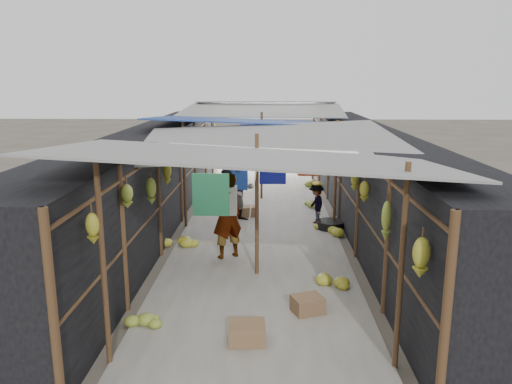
# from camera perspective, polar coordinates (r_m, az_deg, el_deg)

# --- Properties ---
(ground) EXTENTS (80.00, 80.00, 0.00)m
(ground) POSITION_cam_1_polar(r_m,az_deg,el_deg) (6.66, -0.54, -19.13)
(ground) COLOR #6B6356
(ground) RESTS_ON ground
(aisle_slab) EXTENTS (3.60, 16.00, 0.02)m
(aisle_slab) POSITION_cam_1_polar(r_m,az_deg,el_deg) (12.65, 0.47, -3.36)
(aisle_slab) COLOR #9E998E
(aisle_slab) RESTS_ON ground
(stall_left) EXTENTS (1.40, 15.00, 2.30)m
(stall_left) POSITION_cam_1_polar(r_m,az_deg,el_deg) (12.72, -11.78, 1.73)
(stall_left) COLOR black
(stall_left) RESTS_ON ground
(stall_right) EXTENTS (1.40, 15.00, 2.30)m
(stall_right) POSITION_cam_1_polar(r_m,az_deg,el_deg) (12.63, 12.82, 1.61)
(stall_right) COLOR black
(stall_right) RESTS_ON ground
(crate_near) EXTENTS (0.51, 0.41, 0.30)m
(crate_near) POSITION_cam_1_polar(r_m,az_deg,el_deg) (7.04, -1.03, -15.85)
(crate_near) COLOR brown
(crate_near) RESTS_ON ground
(crate_mid) EXTENTS (0.55, 0.50, 0.27)m
(crate_mid) POSITION_cam_1_polar(r_m,az_deg,el_deg) (7.89, 5.93, -12.73)
(crate_mid) COLOR brown
(crate_mid) RESTS_ON ground
(crate_back) EXTENTS (0.53, 0.47, 0.28)m
(crate_back) POSITION_cam_1_polar(r_m,az_deg,el_deg) (13.07, -1.08, -2.25)
(crate_back) COLOR brown
(crate_back) RESTS_ON ground
(black_basin) EXTENTS (0.67, 0.67, 0.20)m
(black_basin) POSITION_cam_1_polar(r_m,az_deg,el_deg) (12.15, 8.48, -3.75)
(black_basin) COLOR black
(black_basin) RESTS_ON ground
(vendor_elderly) EXTENTS (0.77, 0.70, 1.76)m
(vendor_elderly) POSITION_cam_1_polar(r_m,az_deg,el_deg) (9.90, -3.34, -2.75)
(vendor_elderly) COLOR white
(vendor_elderly) RESTS_ON ground
(shopper_blue) EXTENTS (0.99, 0.92, 1.61)m
(shopper_blue) POSITION_cam_1_polar(r_m,az_deg,el_deg) (12.50, -1.87, 0.20)
(shopper_blue) COLOR #2132A6
(shopper_blue) RESTS_ON ground
(vendor_seated) EXTENTS (0.51, 0.73, 1.02)m
(vendor_seated) POSITION_cam_1_polar(r_m,az_deg,el_deg) (12.42, 6.89, -1.38)
(vendor_seated) COLOR #44403B
(vendor_seated) RESTS_ON ground
(market_canopy) EXTENTS (5.62, 15.20, 2.77)m
(market_canopy) POSITION_cam_1_polar(r_m,az_deg,el_deg) (12.53, 0.63, 7.65)
(market_canopy) COLOR brown
(market_canopy) RESTS_ON ground
(hanging_bananas) EXTENTS (3.96, 14.00, 0.76)m
(hanging_bananas) POSITION_cam_1_polar(r_m,az_deg,el_deg) (12.13, 0.46, 3.85)
(hanging_bananas) COLOR #9E9C28
(hanging_bananas) RESTS_ON ground
(floor_bananas) EXTENTS (4.05, 10.36, 0.35)m
(floor_bananas) POSITION_cam_1_polar(r_m,az_deg,el_deg) (13.24, 0.30, -1.96)
(floor_bananas) COLOR olive
(floor_bananas) RESTS_ON ground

